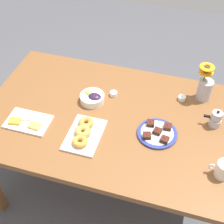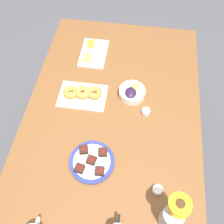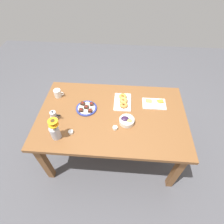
{
  "view_description": "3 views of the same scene",
  "coord_description": "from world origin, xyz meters",
  "px_view_note": "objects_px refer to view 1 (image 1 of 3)",
  "views": [
    {
      "loc": [
        -0.37,
        1.26,
        2.11
      ],
      "look_at": [
        0.0,
        0.0,
        0.78
      ],
      "focal_mm": 50.0,
      "sensor_mm": 36.0,
      "label": 1
    },
    {
      "loc": [
        -0.73,
        -0.1,
        1.95
      ],
      "look_at": [
        0.0,
        0.0,
        0.78
      ],
      "focal_mm": 40.0,
      "sensor_mm": 36.0,
      "label": 2
    },
    {
      "loc": [
        0.09,
        -1.23,
        2.17
      ],
      "look_at": [
        0.0,
        0.0,
        0.78
      ],
      "focal_mm": 28.0,
      "sensor_mm": 36.0,
      "label": 3
    }
  ],
  "objects_px": {
    "flower_vase": "(205,88)",
    "dining_table": "(112,126)",
    "grape_bowl": "(92,98)",
    "jam_cup_honey": "(182,98)",
    "moka_pot": "(216,119)",
    "coffee_mug": "(223,169)",
    "dessert_plate": "(157,133)",
    "cheese_platter": "(28,122)",
    "jam_cup_berry": "(114,94)",
    "croissant_platter": "(84,133)"
  },
  "relations": [
    {
      "from": "flower_vase",
      "to": "dining_table",
      "type": "bearing_deg",
      "value": 32.65
    },
    {
      "from": "grape_bowl",
      "to": "jam_cup_honey",
      "type": "xyz_separation_m",
      "value": [
        -0.54,
        -0.18,
        -0.01
      ]
    },
    {
      "from": "jam_cup_honey",
      "to": "flower_vase",
      "type": "relative_size",
      "value": 0.19
    },
    {
      "from": "flower_vase",
      "to": "moka_pot",
      "type": "height_order",
      "value": "flower_vase"
    },
    {
      "from": "coffee_mug",
      "to": "dessert_plate",
      "type": "bearing_deg",
      "value": -25.63
    },
    {
      "from": "coffee_mug",
      "to": "flower_vase",
      "type": "height_order",
      "value": "flower_vase"
    },
    {
      "from": "dining_table",
      "to": "cheese_platter",
      "type": "distance_m",
      "value": 0.51
    },
    {
      "from": "dining_table",
      "to": "flower_vase",
      "type": "relative_size",
      "value": 6.33
    },
    {
      "from": "cheese_platter",
      "to": "moka_pot",
      "type": "bearing_deg",
      "value": -164.38
    },
    {
      "from": "jam_cup_berry",
      "to": "flower_vase",
      "type": "distance_m",
      "value": 0.58
    },
    {
      "from": "grape_bowl",
      "to": "dining_table",
      "type": "bearing_deg",
      "value": 148.51
    },
    {
      "from": "jam_cup_honey",
      "to": "moka_pot",
      "type": "xyz_separation_m",
      "value": [
        -0.21,
        0.17,
        0.03
      ]
    },
    {
      "from": "croissant_platter",
      "to": "moka_pot",
      "type": "xyz_separation_m",
      "value": [
        -0.71,
        -0.3,
        0.03
      ]
    },
    {
      "from": "coffee_mug",
      "to": "cheese_platter",
      "type": "bearing_deg",
      "value": -2.37
    },
    {
      "from": "coffee_mug",
      "to": "jam_cup_berry",
      "type": "relative_size",
      "value": 2.43
    },
    {
      "from": "dining_table",
      "to": "jam_cup_honey",
      "type": "distance_m",
      "value": 0.48
    },
    {
      "from": "cheese_platter",
      "to": "jam_cup_honey",
      "type": "xyz_separation_m",
      "value": [
        -0.85,
        -0.46,
        0.01
      ]
    },
    {
      "from": "grape_bowl",
      "to": "moka_pot",
      "type": "distance_m",
      "value": 0.76
    },
    {
      "from": "dining_table",
      "to": "cheese_platter",
      "type": "bearing_deg",
      "value": 22.37
    },
    {
      "from": "dining_table",
      "to": "jam_cup_honey",
      "type": "bearing_deg",
      "value": -144.87
    },
    {
      "from": "dining_table",
      "to": "moka_pot",
      "type": "distance_m",
      "value": 0.62
    },
    {
      "from": "coffee_mug",
      "to": "dessert_plate",
      "type": "relative_size",
      "value": 0.51
    },
    {
      "from": "coffee_mug",
      "to": "dining_table",
      "type": "bearing_deg",
      "value": -19.99
    },
    {
      "from": "jam_cup_honey",
      "to": "jam_cup_berry",
      "type": "bearing_deg",
      "value": 10.99
    },
    {
      "from": "grape_bowl",
      "to": "jam_cup_honey",
      "type": "relative_size",
      "value": 3.23
    },
    {
      "from": "flower_vase",
      "to": "jam_cup_berry",
      "type": "bearing_deg",
      "value": 14.03
    },
    {
      "from": "dining_table",
      "to": "dessert_plate",
      "type": "xyz_separation_m",
      "value": [
        -0.29,
        0.06,
        0.1
      ]
    },
    {
      "from": "moka_pot",
      "to": "coffee_mug",
      "type": "bearing_deg",
      "value": 99.55
    },
    {
      "from": "croissant_platter",
      "to": "moka_pot",
      "type": "distance_m",
      "value": 0.77
    },
    {
      "from": "croissant_platter",
      "to": "jam_cup_honey",
      "type": "bearing_deg",
      "value": -137.17
    },
    {
      "from": "jam_cup_honey",
      "to": "dessert_plate",
      "type": "bearing_deg",
      "value": 73.76
    },
    {
      "from": "dessert_plate",
      "to": "moka_pot",
      "type": "bearing_deg",
      "value": -151.49
    },
    {
      "from": "coffee_mug",
      "to": "dessert_plate",
      "type": "xyz_separation_m",
      "value": [
        0.37,
        -0.18,
        -0.04
      ]
    },
    {
      "from": "grape_bowl",
      "to": "croissant_platter",
      "type": "relative_size",
      "value": 0.55
    },
    {
      "from": "grape_bowl",
      "to": "moka_pot",
      "type": "bearing_deg",
      "value": -179.32
    },
    {
      "from": "dining_table",
      "to": "flower_vase",
      "type": "xyz_separation_m",
      "value": [
        -0.51,
        -0.33,
        0.17
      ]
    },
    {
      "from": "jam_cup_berry",
      "to": "croissant_platter",
      "type": "bearing_deg",
      "value": 80.03
    },
    {
      "from": "moka_pot",
      "to": "jam_cup_berry",
      "type": "bearing_deg",
      "value": -7.29
    },
    {
      "from": "dining_table",
      "to": "jam_cup_honey",
      "type": "xyz_separation_m",
      "value": [
        -0.39,
        -0.27,
        0.1
      ]
    },
    {
      "from": "coffee_mug",
      "to": "croissant_platter",
      "type": "distance_m",
      "value": 0.77
    },
    {
      "from": "cheese_platter",
      "to": "croissant_platter",
      "type": "relative_size",
      "value": 0.93
    },
    {
      "from": "grape_bowl",
      "to": "croissant_platter",
      "type": "xyz_separation_m",
      "value": [
        -0.05,
        0.29,
        -0.01
      ]
    },
    {
      "from": "jam_cup_berry",
      "to": "dessert_plate",
      "type": "distance_m",
      "value": 0.42
    },
    {
      "from": "dining_table",
      "to": "cheese_platter",
      "type": "relative_size",
      "value": 6.15
    },
    {
      "from": "grape_bowl",
      "to": "jam_cup_honey",
      "type": "bearing_deg",
      "value": -162.16
    },
    {
      "from": "moka_pot",
      "to": "flower_vase",
      "type": "bearing_deg",
      "value": -68.17
    },
    {
      "from": "dessert_plate",
      "to": "cheese_platter",
      "type": "bearing_deg",
      "value": 9.74
    },
    {
      "from": "cheese_platter",
      "to": "dessert_plate",
      "type": "distance_m",
      "value": 0.77
    },
    {
      "from": "jam_cup_berry",
      "to": "flower_vase",
      "type": "relative_size",
      "value": 0.19
    },
    {
      "from": "jam_cup_honey",
      "to": "croissant_platter",
      "type": "bearing_deg",
      "value": 42.83
    }
  ]
}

